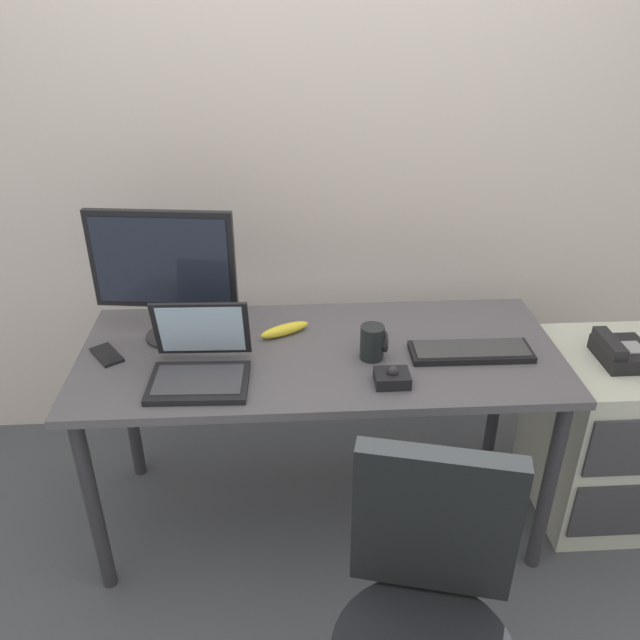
# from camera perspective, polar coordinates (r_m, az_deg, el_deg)

# --- Properties ---
(ground_plane) EXTENTS (8.00, 8.00, 0.00)m
(ground_plane) POSITION_cam_1_polar(r_m,az_deg,el_deg) (2.69, 0.00, -16.67)
(ground_plane) COLOR #464A50
(back_wall) EXTENTS (6.00, 0.10, 2.80)m
(back_wall) POSITION_cam_1_polar(r_m,az_deg,el_deg) (2.63, -0.93, 17.52)
(back_wall) COLOR beige
(back_wall) RESTS_ON ground
(desk) EXTENTS (1.64, 0.70, 0.76)m
(desk) POSITION_cam_1_polar(r_m,az_deg,el_deg) (2.25, 0.00, -4.50)
(desk) COLOR #4F4D52
(desk) RESTS_ON ground
(file_cabinet) EXTENTS (0.42, 0.53, 0.69)m
(file_cabinet) POSITION_cam_1_polar(r_m,az_deg,el_deg) (2.73, 23.47, -9.21)
(file_cabinet) COLOR beige
(file_cabinet) RESTS_ON ground
(desk_phone) EXTENTS (0.17, 0.20, 0.09)m
(desk_phone) POSITION_cam_1_polar(r_m,az_deg,el_deg) (2.51, 25.10, -2.58)
(desk_phone) COLOR black
(desk_phone) RESTS_ON file_cabinet
(monitor_main) EXTENTS (0.49, 0.18, 0.47)m
(monitor_main) POSITION_cam_1_polar(r_m,az_deg,el_deg) (2.23, -13.71, 4.52)
(monitor_main) COLOR #262628
(monitor_main) RESTS_ON desk
(keyboard) EXTENTS (0.41, 0.14, 0.03)m
(keyboard) POSITION_cam_1_polar(r_m,az_deg,el_deg) (2.24, 13.18, -2.71)
(keyboard) COLOR black
(keyboard) RESTS_ON desk
(laptop) EXTENTS (0.32, 0.29, 0.23)m
(laptop) POSITION_cam_1_polar(r_m,az_deg,el_deg) (2.08, -10.57, -3.69)
(laptop) COLOR black
(laptop) RESTS_ON desk
(trackball_mouse) EXTENTS (0.11, 0.09, 0.07)m
(trackball_mouse) POSITION_cam_1_polar(r_m,az_deg,el_deg) (2.04, 6.38, -5.06)
(trackball_mouse) COLOR black
(trackball_mouse) RESTS_ON desk
(coffee_mug) EXTENTS (0.09, 0.08, 0.12)m
(coffee_mug) POSITION_cam_1_polar(r_m,az_deg,el_deg) (2.15, 4.71, -1.98)
(coffee_mug) COLOR black
(coffee_mug) RESTS_ON desk
(cell_phone) EXTENTS (0.14, 0.16, 0.01)m
(cell_phone) POSITION_cam_1_polar(r_m,az_deg,el_deg) (2.29, -18.32, -2.93)
(cell_phone) COLOR black
(cell_phone) RESTS_ON desk
(banana) EXTENTS (0.19, 0.13, 0.04)m
(banana) POSITION_cam_1_polar(r_m,az_deg,el_deg) (2.30, -3.15, -0.87)
(banana) COLOR yellow
(banana) RESTS_ON desk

